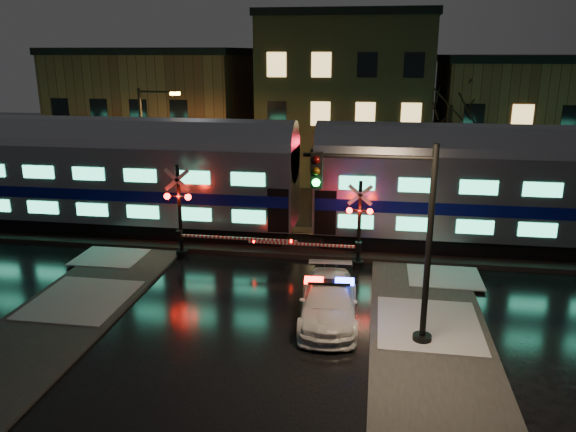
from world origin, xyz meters
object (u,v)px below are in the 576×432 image
object	(u,v)px
traffic_light	(395,242)
crossing_signal_left	(187,221)
police_car	(329,302)
streetlight	(147,143)
crossing_signal_right	(351,233)

from	to	relation	value
traffic_light	crossing_signal_left	bearing A→B (deg)	136.70
police_car	traffic_light	world-z (taller)	traffic_light
crossing_signal_left	streetlight	xyz separation A→B (m)	(-4.53, 6.69, 2.39)
police_car	traffic_light	xyz separation A→B (m)	(2.15, -1.27, 2.80)
crossing_signal_right	streetlight	size ratio (longest dim) A/B	0.76
crossing_signal_left	streetlight	world-z (taller)	streetlight
crossing_signal_right	streetlight	distance (m)	13.98
traffic_light	streetlight	world-z (taller)	streetlight
crossing_signal_right	streetlight	bearing A→B (deg)	150.82
streetlight	police_car	bearing A→B (deg)	-46.06
crossing_signal_left	streetlight	distance (m)	8.42
police_car	crossing_signal_left	size ratio (longest dim) A/B	0.82
crossing_signal_right	traffic_light	distance (m)	7.00
police_car	crossing_signal_right	xyz separation A→B (m)	(0.48, 5.26, 0.90)
police_car	streetlight	xyz separation A→B (m)	(-11.52, 11.95, 3.48)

